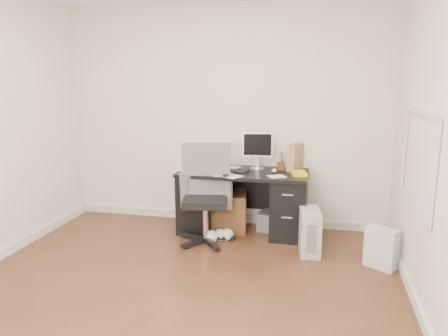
# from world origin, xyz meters

# --- Properties ---
(ground) EXTENTS (4.00, 4.00, 0.00)m
(ground) POSITION_xyz_m (0.00, 0.00, 0.00)
(ground) COLOR #412415
(ground) RESTS_ON ground
(room_shell) EXTENTS (4.02, 4.02, 2.71)m
(room_shell) POSITION_xyz_m (0.03, 0.03, 1.66)
(room_shell) COLOR beige
(room_shell) RESTS_ON ground
(desk) EXTENTS (1.50, 0.70, 0.75)m
(desk) POSITION_xyz_m (0.30, 1.65, 0.40)
(desk) COLOR black
(desk) RESTS_ON ground
(loose_papers) EXTENTS (1.10, 0.60, 0.00)m
(loose_papers) POSITION_xyz_m (0.10, 1.60, 0.75)
(loose_papers) COLOR silver
(loose_papers) RESTS_ON desk
(lcd_monitor) EXTENTS (0.39, 0.25, 0.46)m
(lcd_monitor) POSITION_xyz_m (0.45, 1.78, 0.98)
(lcd_monitor) COLOR silver
(lcd_monitor) RESTS_ON desk
(keyboard) EXTENTS (0.42, 0.15, 0.02)m
(keyboard) POSITION_xyz_m (0.16, 1.59, 0.76)
(keyboard) COLOR black
(keyboard) RESTS_ON desk
(computer_mouse) EXTENTS (0.08, 0.08, 0.06)m
(computer_mouse) POSITION_xyz_m (0.67, 1.60, 0.78)
(computer_mouse) COLOR silver
(computer_mouse) RESTS_ON desk
(travel_mug) EXTENTS (0.08, 0.08, 0.17)m
(travel_mug) POSITION_xyz_m (-0.20, 1.63, 0.83)
(travel_mug) COLOR #15148D
(travel_mug) RESTS_ON desk
(white_binder) EXTENTS (0.18, 0.26, 0.28)m
(white_binder) POSITION_xyz_m (-0.19, 1.82, 0.89)
(white_binder) COLOR silver
(white_binder) RESTS_ON desk
(magazine_file) EXTENTS (0.22, 0.30, 0.31)m
(magazine_file) POSITION_xyz_m (0.89, 1.85, 0.91)
(magazine_file) COLOR olive
(magazine_file) RESTS_ON desk
(pen_cup) EXTENTS (0.12, 0.12, 0.23)m
(pen_cup) POSITION_xyz_m (0.73, 1.82, 0.86)
(pen_cup) COLOR #532A17
(pen_cup) RESTS_ON desk
(yellow_book) EXTENTS (0.22, 0.26, 0.04)m
(yellow_book) POSITION_xyz_m (0.96, 1.60, 0.77)
(yellow_book) COLOR yellow
(yellow_book) RESTS_ON desk
(paper_remote) EXTENTS (0.35, 0.33, 0.02)m
(paper_remote) POSITION_xyz_m (0.18, 1.38, 0.76)
(paper_remote) COLOR silver
(paper_remote) RESTS_ON desk
(office_chair) EXTENTS (0.72, 0.72, 1.10)m
(office_chair) POSITION_xyz_m (-0.05, 1.23, 0.55)
(office_chair) COLOR #535553
(office_chair) RESTS_ON ground
(pc_tower) EXTENTS (0.26, 0.48, 0.46)m
(pc_tower) POSITION_xyz_m (1.10, 1.21, 0.23)
(pc_tower) COLOR #A7A197
(pc_tower) RESTS_ON ground
(shopping_bag) EXTENTS (0.37, 0.34, 0.41)m
(shopping_bag) POSITION_xyz_m (1.80, 0.96, 0.20)
(shopping_bag) COLOR silver
(shopping_bag) RESTS_ON ground
(wicker_basket) EXTENTS (0.52, 0.52, 0.46)m
(wicker_basket) POSITION_xyz_m (0.09, 1.72, 0.23)
(wicker_basket) COLOR #452914
(wicker_basket) RESTS_ON ground
(desk_printer) EXTENTS (0.44, 0.39, 0.23)m
(desk_printer) POSITION_xyz_m (0.68, 1.79, 0.11)
(desk_printer) COLOR slate
(desk_printer) RESTS_ON ground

